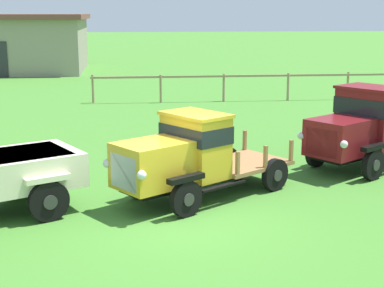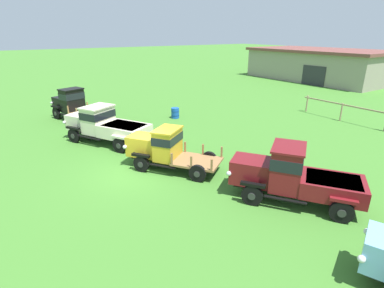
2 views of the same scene
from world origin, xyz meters
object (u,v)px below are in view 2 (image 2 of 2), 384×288
Objects in this scene: oil_drum_beside_row at (175,113)px; vintage_truck_far_side at (292,175)px; farm_shed at (319,64)px; vintage_truck_midrow_center at (163,147)px; vintage_truck_second_in_line at (105,124)px; vintage_truck_foreground_near at (72,103)px.

vintage_truck_far_side is at bearing -11.06° from oil_drum_beside_row.
farm_shed is at bearing 122.82° from vintage_truck_far_side.
vintage_truck_far_side is at bearing 25.37° from vintage_truck_midrow_center.
vintage_truck_midrow_center is at bearing -34.87° from oil_drum_beside_row.
vintage_truck_far_side is 6.22× the size of oil_drum_beside_row.
vintage_truck_midrow_center is 5.84× the size of oil_drum_beside_row.
farm_shed is 27.90m from oil_drum_beside_row.
vintage_truck_second_in_line is 1.14× the size of vintage_truck_far_side.
farm_shed is 35.40m from vintage_truck_far_side.
vintage_truck_midrow_center is at bearing 6.95° from vintage_truck_foreground_near.
vintage_truck_midrow_center is at bearing 12.25° from vintage_truck_second_in_line.
vintage_truck_midrow_center is (11.82, 1.44, -0.14)m from vintage_truck_foreground_near.
vintage_truck_foreground_near is at bearing -173.05° from vintage_truck_midrow_center.
vintage_truck_second_in_line is 5.32m from vintage_truck_midrow_center.
farm_shed is 22.79× the size of oil_drum_beside_row.
vintage_truck_foreground_near reaches higher than vintage_truck_second_in_line.
vintage_truck_far_side is at bearing 13.24° from vintage_truck_foreground_near.
vintage_truck_foreground_near is 17.90m from vintage_truck_far_side.
farm_shed is at bearing 92.97° from vintage_truck_foreground_near.
vintage_truck_midrow_center reaches higher than oil_drum_beside_row.
vintage_truck_midrow_center is 0.94× the size of vintage_truck_far_side.
vintage_truck_midrow_center is 6.21m from vintage_truck_far_side.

